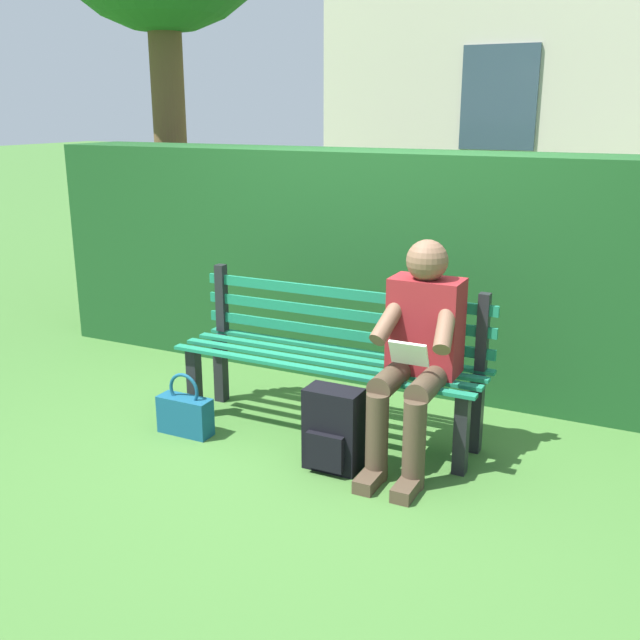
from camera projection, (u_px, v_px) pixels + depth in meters
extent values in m
plane|color=#3D6B2D|center=(327.00, 432.00, 4.37)|extent=(60.00, 60.00, 0.00)
cube|color=black|center=(461.00, 434.00, 3.82)|extent=(0.07, 0.07, 0.45)
cube|color=black|center=(194.00, 382.00, 4.54)|extent=(0.07, 0.07, 0.45)
cube|color=black|center=(476.00, 414.00, 4.08)|extent=(0.07, 0.07, 0.45)
cube|color=black|center=(221.00, 368.00, 4.79)|extent=(0.07, 0.07, 0.45)
cube|color=#197251|center=(342.00, 349.00, 4.41)|extent=(1.85, 0.06, 0.02)
cube|color=#197251|center=(333.00, 356.00, 4.30)|extent=(1.85, 0.06, 0.02)
cube|color=#197251|center=(323.00, 362.00, 4.19)|extent=(1.85, 0.06, 0.02)
cube|color=#197251|center=(312.00, 369.00, 4.07)|extent=(1.85, 0.06, 0.02)
cube|color=black|center=(483.00, 332.00, 3.98)|extent=(0.06, 0.06, 0.43)
cube|color=black|center=(222.00, 298.00, 4.70)|extent=(0.06, 0.06, 0.43)
cube|color=#197251|center=(341.00, 333.00, 4.37)|extent=(1.85, 0.02, 0.06)
cube|color=#197251|center=(341.00, 314.00, 4.34)|extent=(1.85, 0.02, 0.06)
cube|color=#197251|center=(342.00, 293.00, 4.31)|extent=(1.85, 0.02, 0.06)
cube|color=maroon|center=(426.00, 326.00, 3.94)|extent=(0.38, 0.22, 0.52)
sphere|color=brown|center=(427.00, 261.00, 3.83)|extent=(0.22, 0.22, 0.22)
cylinder|color=#473828|center=(429.00, 383.00, 3.79)|extent=(0.13, 0.42, 0.13)
cylinder|color=#473828|center=(393.00, 377.00, 3.87)|extent=(0.13, 0.42, 0.13)
cylinder|color=#473828|center=(414.00, 445.00, 3.67)|extent=(0.12, 0.12, 0.47)
cylinder|color=#473828|center=(377.00, 437.00, 3.76)|extent=(0.12, 0.12, 0.47)
cube|color=#473828|center=(407.00, 488.00, 3.66)|extent=(0.10, 0.24, 0.07)
cube|color=#473828|center=(370.00, 479.00, 3.75)|extent=(0.10, 0.24, 0.07)
cylinder|color=brown|center=(446.00, 325.00, 3.74)|extent=(0.14, 0.32, 0.26)
cylinder|color=brown|center=(390.00, 318.00, 3.87)|extent=(0.14, 0.32, 0.26)
cube|color=white|center=(409.00, 353.00, 3.74)|extent=(0.20, 0.07, 0.13)
cube|color=#19471E|center=(449.00, 272.00, 4.96)|extent=(6.13, 0.61, 1.58)
sphere|color=#19471E|center=(257.00, 190.00, 5.53)|extent=(0.49, 0.49, 0.49)
cylinder|color=brown|center=(171.00, 148.00, 6.87)|extent=(0.30, 0.30, 2.99)
cube|color=#334756|center=(499.00, 98.00, 8.69)|extent=(0.90, 0.04, 1.20)
cube|color=black|center=(334.00, 429.00, 3.89)|extent=(0.30, 0.17, 0.45)
cube|color=black|center=(325.00, 452.00, 3.82)|extent=(0.21, 0.04, 0.20)
cylinder|color=black|center=(357.00, 421.00, 3.93)|extent=(0.04, 0.04, 0.27)
cylinder|color=black|center=(327.00, 415.00, 4.01)|extent=(0.04, 0.04, 0.27)
cube|color=navy|center=(185.00, 416.00, 4.33)|extent=(0.33, 0.12, 0.23)
torus|color=navy|center=(184.00, 390.00, 4.28)|extent=(0.20, 0.02, 0.20)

